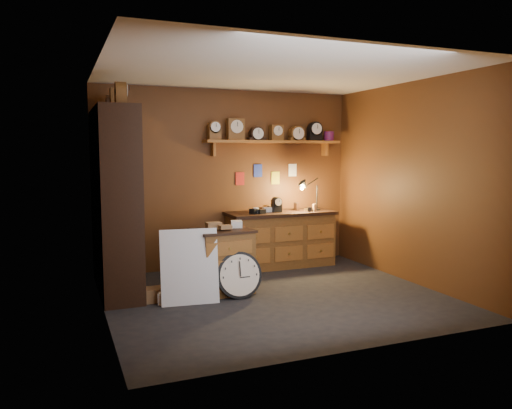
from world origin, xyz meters
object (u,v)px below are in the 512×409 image
at_px(workbench, 281,236).
at_px(big_round_clock, 239,275).
at_px(shelving_unit, 113,193).
at_px(low_cabinet, 223,258).

height_order(workbench, big_round_clock, workbench).
height_order(shelving_unit, low_cabinet, shelving_unit).
relative_size(low_cabinet, big_round_clock, 1.57).
bearing_deg(workbench, low_cabinet, -140.55).
xyz_separation_m(shelving_unit, big_round_clock, (1.37, -0.87, -0.97)).
bearing_deg(low_cabinet, big_round_clock, -75.94).
bearing_deg(big_round_clock, low_cabinet, 109.98).
relative_size(workbench, big_round_clock, 2.93).
xyz_separation_m(workbench, low_cabinet, (-1.29, -1.06, -0.04)).
distance_m(workbench, low_cabinet, 1.67).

